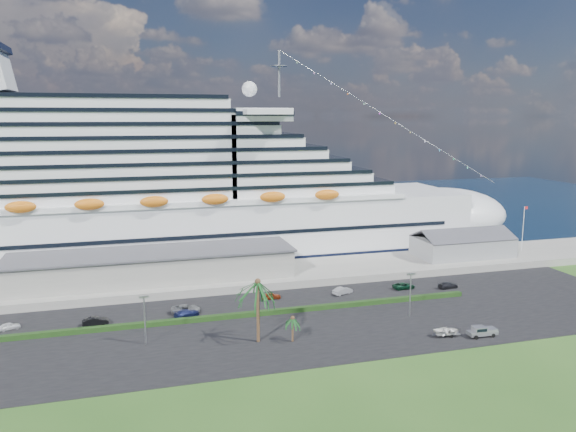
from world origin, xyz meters
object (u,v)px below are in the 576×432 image
object	(u,v)px
cruise_ship	(161,197)
pickup_truck	(482,331)
parked_car_3	(187,313)
boat_trailer	(447,331)

from	to	relation	value
cruise_ship	pickup_truck	distance (m)	85.29
parked_car_3	boat_trailer	xyz separation A→B (m)	(41.56, -21.91, 0.28)
parked_car_3	pickup_truck	bearing A→B (deg)	-139.73
parked_car_3	pickup_truck	world-z (taller)	pickup_truck
boat_trailer	cruise_ship	bearing A→B (deg)	122.74
cruise_ship	boat_trailer	distance (m)	80.88
cruise_ship	pickup_truck	xyz separation A→B (m)	(48.50, -68.41, -15.58)
parked_car_3	boat_trailer	bearing A→B (deg)	-140.98
pickup_truck	boat_trailer	bearing A→B (deg)	163.54
parked_car_3	boat_trailer	size ratio (longest dim) A/B	0.91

